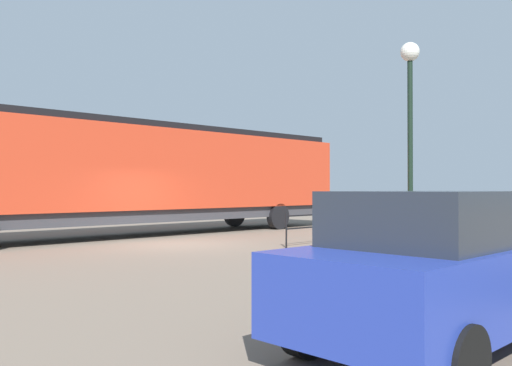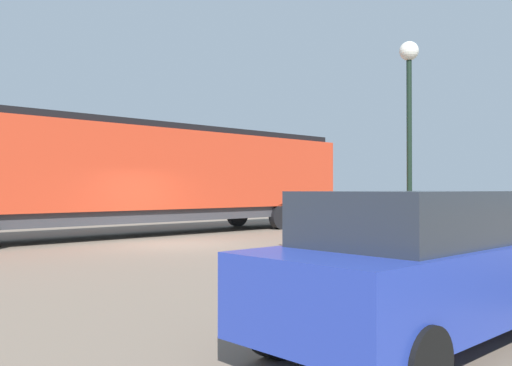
# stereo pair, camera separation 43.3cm
# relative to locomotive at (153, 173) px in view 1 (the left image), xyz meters

# --- Properties ---
(ground_plane) EXTENTS (120.00, 120.00, 0.00)m
(ground_plane) POSITION_rel_locomotive_xyz_m (3.54, -1.58, -2.32)
(ground_plane) COLOR #756656
(locomotive) EXTENTS (3.08, 18.87, 4.14)m
(locomotive) POSITION_rel_locomotive_xyz_m (0.00, 0.00, 0.00)
(locomotive) COLOR red
(locomotive) RESTS_ON ground_plane
(parked_car_blue) EXTENTS (1.87, 4.50, 1.70)m
(parked_car_blue) POSITION_rel_locomotive_xyz_m (14.65, -5.94, -1.44)
(parked_car_blue) COLOR #23389E
(parked_car_blue) RESTS_ON ground_plane
(lamp_post) EXTENTS (0.58, 0.58, 6.24)m
(lamp_post) POSITION_rel_locomotive_xyz_m (8.81, 3.43, 2.32)
(lamp_post) COLOR black
(lamp_post) RESTS_ON ground_plane
(platform_fence) EXTENTS (0.05, 10.52, 1.01)m
(platform_fence) POSITION_rel_locomotive_xyz_m (6.68, 5.36, -1.66)
(platform_fence) COLOR black
(platform_fence) RESTS_ON ground_plane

